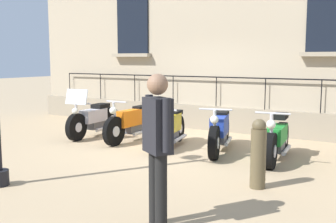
# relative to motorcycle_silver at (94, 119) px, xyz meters

# --- Properties ---
(ground_plane) EXTENTS (60.00, 60.00, 0.00)m
(ground_plane) POSITION_rel_motorcycle_silver_xyz_m (-0.13, 2.30, -0.43)
(ground_plane) COLOR tan
(motorcycle_silver) EXTENTS (2.04, 0.72, 1.21)m
(motorcycle_silver) POSITION_rel_motorcycle_silver_xyz_m (0.00, 0.00, 0.00)
(motorcycle_silver) COLOR black
(motorcycle_silver) RESTS_ON ground_plane
(motorcycle_orange) EXTENTS (2.19, 0.54, 0.99)m
(motorcycle_orange) POSITION_rel_motorcycle_silver_xyz_m (-0.11, 1.16, 0.01)
(motorcycle_orange) COLOR black
(motorcycle_orange) RESTS_ON ground_plane
(motorcycle_yellow) EXTENTS (1.94, 0.73, 0.91)m
(motorcycle_yellow) POSITION_rel_motorcycle_silver_xyz_m (0.14, 2.27, 0.01)
(motorcycle_yellow) COLOR black
(motorcycle_yellow) RESTS_ON ground_plane
(motorcycle_blue) EXTENTS (2.08, 0.84, 0.97)m
(motorcycle_blue) POSITION_rel_motorcycle_silver_xyz_m (-0.07, 3.38, -0.00)
(motorcycle_blue) COLOR black
(motorcycle_blue) RESTS_ON ground_plane
(motorcycle_green) EXTENTS (1.96, 0.61, 0.99)m
(motorcycle_green) POSITION_rel_motorcycle_silver_xyz_m (0.09, 4.62, -0.02)
(motorcycle_green) COLOR black
(motorcycle_green) RESTS_ON ground_plane
(bollard) EXTENTS (0.23, 0.23, 1.05)m
(bollard) POSITION_rel_motorcycle_silver_xyz_m (1.86, 4.84, 0.10)
(bollard) COLOR brown
(bollard) RESTS_ON ground_plane
(pedestrian_standing) EXTENTS (0.38, 0.47, 1.76)m
(pedestrian_standing) POSITION_rel_motorcycle_silver_xyz_m (3.82, 4.32, 0.58)
(pedestrian_standing) COLOR black
(pedestrian_standing) RESTS_ON ground_plane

